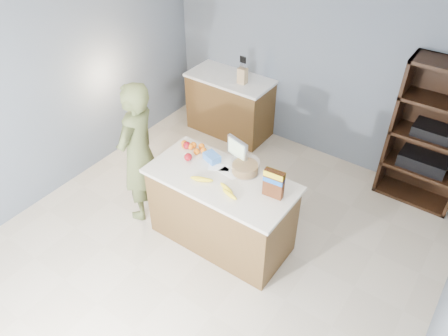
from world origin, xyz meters
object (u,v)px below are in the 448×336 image
Objects in this scene: counter_peninsula at (221,212)px; tv at (237,149)px; shelving_unit at (432,138)px; cereal_box at (274,182)px; person at (138,154)px.

tv is at bearing 94.00° from counter_peninsula.
tv is (-1.57, -1.72, 0.19)m from shelving_unit.
shelving_unit is at bearing 63.37° from cereal_box.
person is at bearing -171.94° from counter_peninsula.
counter_peninsula is at bearing 85.32° from person.
shelving_unit is at bearing 52.89° from counter_peninsula.
cereal_box is at bearing 7.55° from counter_peninsula.
tv is 0.94× the size of cereal_box.
counter_peninsula is 1.13m from person.
person is 1.61m from cereal_box.
cereal_box is (0.56, 0.07, 0.66)m from counter_peninsula.
cereal_box reaches higher than counter_peninsula.
tv is at bearing 102.38° from person.
counter_peninsula is at bearing -127.11° from shelving_unit.
person is 1.12m from tv.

